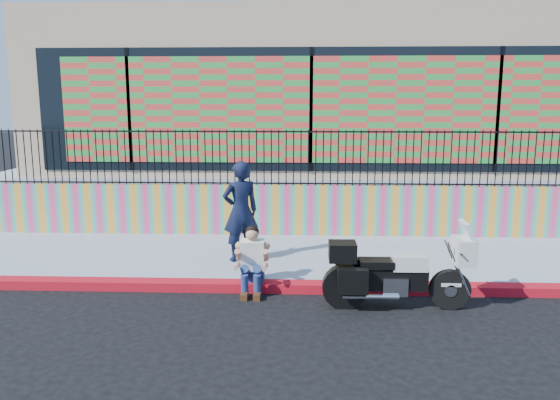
{
  "coord_description": "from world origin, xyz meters",
  "views": [
    {
      "loc": [
        -0.19,
        -8.49,
        3.06
      ],
      "look_at": [
        -0.59,
        1.2,
        1.29
      ],
      "focal_mm": 35.0,
      "sensor_mm": 36.0,
      "label": 1
    }
  ],
  "objects": [
    {
      "name": "ground",
      "position": [
        0.0,
        0.0,
        0.0
      ],
      "size": [
        90.0,
        90.0,
        0.0
      ],
      "primitive_type": "plane",
      "color": "black",
      "rests_on": "ground"
    },
    {
      "name": "red_curb",
      "position": [
        0.0,
        0.0,
        0.07
      ],
      "size": [
        16.0,
        0.3,
        0.15
      ],
      "primitive_type": "cube",
      "color": "#A60B24",
      "rests_on": "ground"
    },
    {
      "name": "sidewalk",
      "position": [
        0.0,
        1.65,
        0.07
      ],
      "size": [
        16.0,
        3.0,
        0.15
      ],
      "primitive_type": "cube",
      "color": "#949DB1",
      "rests_on": "ground"
    },
    {
      "name": "mural_wall",
      "position": [
        0.0,
        3.25,
        0.7
      ],
      "size": [
        16.0,
        0.2,
        1.1
      ],
      "primitive_type": "cube",
      "color": "#E93D7C",
      "rests_on": "sidewalk"
    },
    {
      "name": "metal_fence",
      "position": [
        0.0,
        3.25,
        1.85
      ],
      "size": [
        15.8,
        0.04,
        1.2
      ],
      "primitive_type": null,
      "color": "black",
      "rests_on": "mural_wall"
    },
    {
      "name": "elevated_platform",
      "position": [
        0.0,
        8.35,
        0.62
      ],
      "size": [
        16.0,
        10.0,
        1.25
      ],
      "primitive_type": "cube",
      "color": "#949DB1",
      "rests_on": "ground"
    },
    {
      "name": "storefront_building",
      "position": [
        0.0,
        8.13,
        3.25
      ],
      "size": [
        14.0,
        8.06,
        4.0
      ],
      "color": "tan",
      "rests_on": "elevated_platform"
    },
    {
      "name": "police_motorcycle",
      "position": [
        1.19,
        -0.67,
        0.56
      ],
      "size": [
        2.16,
        0.71,
        1.34
      ],
      "color": "black",
      "rests_on": "ground"
    },
    {
      "name": "police_officer",
      "position": [
        -1.31,
        1.23,
        1.07
      ],
      "size": [
        0.8,
        0.68,
        1.85
      ],
      "primitive_type": "imported",
      "rotation": [
        0.0,
        0.0,
        3.57
      ],
      "color": "black",
      "rests_on": "sidewalk"
    },
    {
      "name": "seated_man",
      "position": [
        -0.98,
        -0.12,
        0.45
      ],
      "size": [
        0.54,
        0.71,
        1.06
      ],
      "color": "navy",
      "rests_on": "ground"
    }
  ]
}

